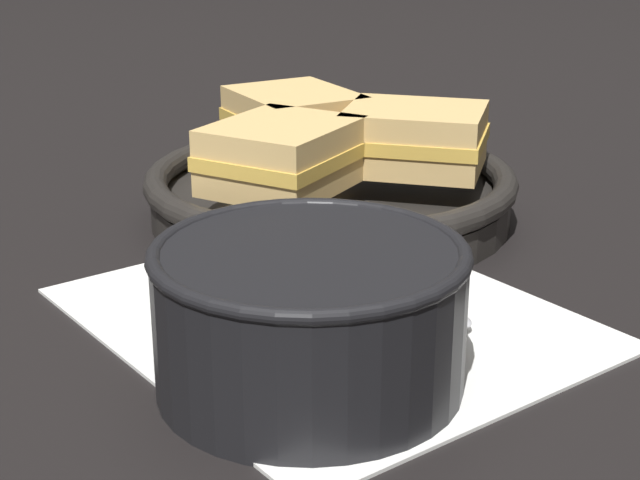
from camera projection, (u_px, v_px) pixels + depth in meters
ground_plane at (344, 301)px, 0.60m from camera, size 4.00×4.00×0.00m
napkin at (327, 316)px, 0.58m from camera, size 0.29×0.25×0.00m
soup_bowl at (310, 308)px, 0.49m from camera, size 0.16×0.16×0.08m
spoon at (399, 310)px, 0.57m from camera, size 0.14×0.08×0.01m
skillet at (330, 193)px, 0.74m from camera, size 0.28×0.28×0.04m
sandwich_near_left at (415, 138)px, 0.72m from camera, size 0.13×0.13×0.05m
sandwich_near_right at (294, 120)px, 0.78m from camera, size 0.11×0.10×0.05m
sandwich_far_left at (282, 156)px, 0.68m from camera, size 0.12×0.13×0.05m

